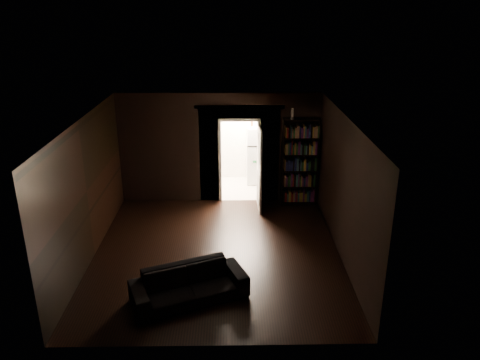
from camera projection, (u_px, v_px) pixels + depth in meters
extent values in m
plane|color=black|center=(217.00, 253.00, 9.59)|extent=(5.50, 5.50, 0.00)
cube|color=black|center=(170.00, 148.00, 11.69)|extent=(2.55, 0.10, 2.80)
cube|color=black|center=(288.00, 148.00, 11.73)|extent=(1.55, 0.10, 2.80)
cube|color=black|center=(239.00, 107.00, 11.34)|extent=(0.90, 0.10, 0.70)
cube|color=black|center=(87.00, 191.00, 9.05)|extent=(0.02, 5.50, 2.80)
cube|color=black|center=(344.00, 190.00, 9.13)|extent=(0.02, 5.50, 2.80)
cube|color=black|center=(210.00, 265.00, 6.52)|extent=(5.00, 0.02, 2.80)
cube|color=beige|center=(214.00, 120.00, 8.59)|extent=(5.00, 5.50, 0.02)
cube|color=silver|center=(239.00, 162.00, 11.78)|extent=(1.04, 0.06, 2.17)
cube|color=beige|center=(239.00, 189.00, 13.03)|extent=(2.20, 1.80, 0.10)
cube|color=beige|center=(238.00, 137.00, 13.37)|extent=(2.20, 0.10, 2.40)
cube|color=beige|center=(200.00, 146.00, 12.56)|extent=(0.10, 1.60, 2.40)
cube|color=beige|center=(278.00, 146.00, 12.60)|extent=(0.10, 1.60, 2.40)
cube|color=beige|center=(239.00, 100.00, 12.13)|extent=(2.20, 1.80, 0.10)
cube|color=#D47277|center=(238.00, 102.00, 12.95)|extent=(2.00, 0.04, 0.26)
imported|color=black|center=(189.00, 280.00, 8.01)|extent=(2.15, 1.53, 0.76)
cube|color=black|center=(300.00, 162.00, 11.61)|extent=(0.91, 0.36, 2.20)
cube|color=white|center=(260.00, 154.00, 13.15)|extent=(0.84, 0.79, 1.65)
cube|color=silver|center=(259.00, 169.00, 11.39)|extent=(0.08, 0.85, 2.05)
cube|color=white|center=(292.00, 114.00, 11.14)|extent=(0.11, 0.11, 0.27)
cube|color=black|center=(259.00, 121.00, 12.71)|extent=(0.69, 0.36, 0.29)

